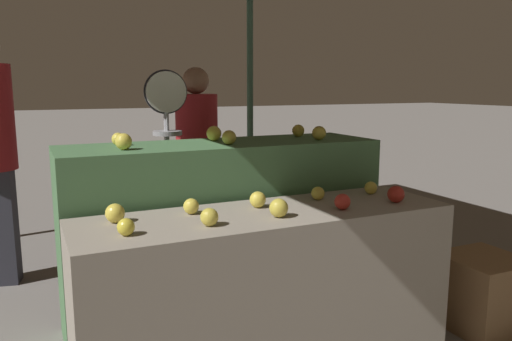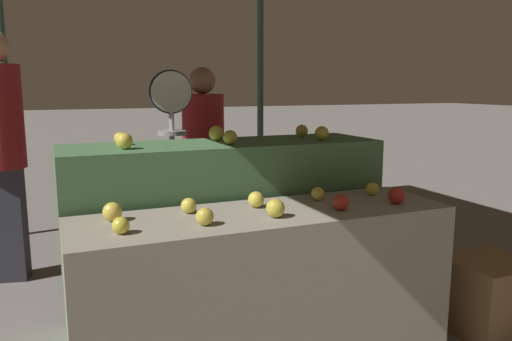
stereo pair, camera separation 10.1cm
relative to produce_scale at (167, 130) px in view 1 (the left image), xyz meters
The scene contains 21 objects.
display_counter_front 1.47m from the produce_scale, 83.59° to the right, with size 1.84×0.55×0.82m, color gray.
display_counter_back 0.90m from the produce_scale, 78.09° to the right, with size 1.84×0.55×1.10m, color #4C7A4C.
apple_front_0 1.51m from the produce_scale, 111.58° to the right, with size 0.07×0.07×0.07m, color gold.
apple_front_1 1.43m from the produce_scale, 97.94° to the right, with size 0.08×0.08×0.08m, color gold.
apple_front_2 1.42m from the produce_scale, 84.21° to the right, with size 0.09×0.09×0.09m, color gold.
apple_front_3 1.50m from the produce_scale, 70.53° to the right, with size 0.08×0.08×0.08m, color #B72D23.
apple_front_4 1.64m from the produce_scale, 59.10° to the right, with size 0.09×0.09×0.09m, color #AD281E.
apple_front_5 1.32m from the produce_scale, 115.38° to the right, with size 0.09×0.09×0.09m, color yellow.
apple_front_6 1.21m from the produce_scale, 99.90° to the right, with size 0.07×0.07×0.07m, color yellow.
apple_front_7 1.22m from the produce_scale, 83.49° to the right, with size 0.08×0.08×0.08m, color yellow.
apple_front_8 1.29m from the produce_scale, 66.89° to the right, with size 0.07×0.07×0.07m, color gold.
apple_front_9 1.46m from the produce_scale, 54.22° to the right, with size 0.07×0.07×0.07m, color gold.
apple_back_0 0.89m from the produce_scale, 119.16° to the right, with size 0.09×0.09×0.09m, color yellow.
apple_back_1 0.80m from the produce_scale, 79.65° to the right, with size 0.08×0.08×0.08m, color gold.
apple_back_2 1.08m from the produce_scale, 47.56° to the right, with size 0.09×0.09×0.09m, color gold.
apple_back_3 0.72m from the produce_scale, 126.38° to the right, with size 0.07×0.07×0.07m, color yellow.
apple_back_4 0.59m from the produce_scale, 76.88° to the right, with size 0.09×0.09×0.09m, color yellow.
apple_back_5 0.91m from the produce_scale, 39.23° to the right, with size 0.08×0.08×0.08m, color gold.
produce_scale is the anchor object (origin of this frame).
person_vendor_at_scale 0.53m from the produce_scale, 47.01° to the left, with size 0.42×0.42×1.56m.
wooden_crate_side 2.25m from the produce_scale, 43.27° to the right, with size 0.43×0.43×0.43m, color olive.
Camera 1 is at (-1.04, -2.09, 1.42)m, focal length 35.00 mm.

